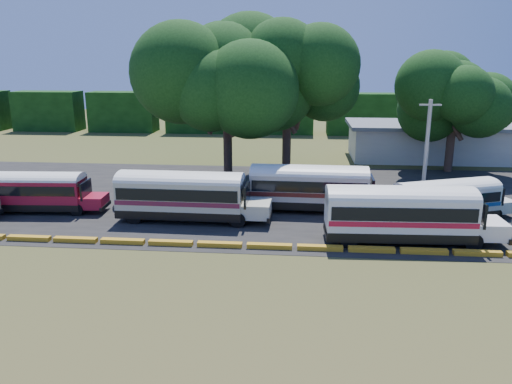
# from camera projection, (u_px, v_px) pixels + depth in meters

# --- Properties ---
(ground) EXTENTS (160.00, 160.00, 0.00)m
(ground) POSITION_uv_depth(u_px,v_px,m) (243.00, 254.00, 28.93)
(ground) COLOR #314717
(ground) RESTS_ON ground
(asphalt_strip) EXTENTS (64.00, 24.00, 0.02)m
(asphalt_strip) POSITION_uv_depth(u_px,v_px,m) (272.00, 198.00, 40.38)
(asphalt_strip) COLOR black
(asphalt_strip) RESTS_ON ground
(curb) EXTENTS (53.70, 0.45, 0.30)m
(curb) POSITION_uv_depth(u_px,v_px,m) (244.00, 245.00, 29.85)
(curb) COLOR gold
(curb) RESTS_ON ground
(terminal_building) EXTENTS (19.00, 9.00, 4.00)m
(terminal_building) POSITION_uv_depth(u_px,v_px,m) (434.00, 141.00, 55.67)
(terminal_building) COLOR beige
(terminal_building) RESTS_ON ground
(treeline_backdrop) EXTENTS (130.00, 4.00, 6.00)m
(treeline_backdrop) POSITION_uv_depth(u_px,v_px,m) (280.00, 113.00, 74.29)
(treeline_backdrop) COLOR black
(treeline_backdrop) RESTS_ON ground
(bus_red) EXTENTS (9.21, 2.79, 2.99)m
(bus_red) POSITION_uv_depth(u_px,v_px,m) (35.00, 189.00, 36.46)
(bus_red) COLOR black
(bus_red) RESTS_ON ground
(bus_cream_west) EXTENTS (10.67, 2.84, 3.49)m
(bus_cream_west) POSITION_uv_depth(u_px,v_px,m) (184.00, 193.00, 34.41)
(bus_cream_west) COLOR black
(bus_cream_west) RESTS_ON ground
(bus_cream_east) EXTENTS (10.53, 2.87, 3.44)m
(bus_cream_east) POSITION_uv_depth(u_px,v_px,m) (312.00, 185.00, 36.61)
(bus_cream_east) COLOR black
(bus_cream_east) RESTS_ON ground
(bus_white_red) EXTENTS (10.90, 3.07, 3.55)m
(bus_white_red) POSITION_uv_depth(u_px,v_px,m) (403.00, 211.00, 30.26)
(bus_white_red) COLOR black
(bus_white_red) RESTS_ON ground
(bus_white_blue) EXTENTS (9.11, 5.24, 2.93)m
(bus_white_blue) POSITION_uv_depth(u_px,v_px,m) (449.00, 198.00, 34.37)
(bus_white_blue) COLOR black
(bus_white_blue) RESTS_ON ground
(tree_west) EXTENTS (11.90, 11.90, 14.04)m
(tree_west) POSITION_uv_depth(u_px,v_px,m) (227.00, 74.00, 43.61)
(tree_west) COLOR #35221A
(tree_west) RESTS_ON ground
(tree_center) EXTENTS (9.45, 9.45, 13.29)m
(tree_center) POSITION_uv_depth(u_px,v_px,m) (288.00, 72.00, 45.04)
(tree_center) COLOR #35221A
(tree_center) RESTS_ON ground
(tree_east) EXTENTS (8.59, 8.59, 10.82)m
(tree_east) POSITION_uv_depth(u_px,v_px,m) (455.00, 94.00, 47.95)
(tree_east) COLOR #35221A
(tree_east) RESTS_ON ground
(utility_pole) EXTENTS (1.60, 0.30, 8.02)m
(utility_pole) POSITION_uv_depth(u_px,v_px,m) (426.00, 151.00, 37.99)
(utility_pole) COLOR gray
(utility_pole) RESTS_ON ground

